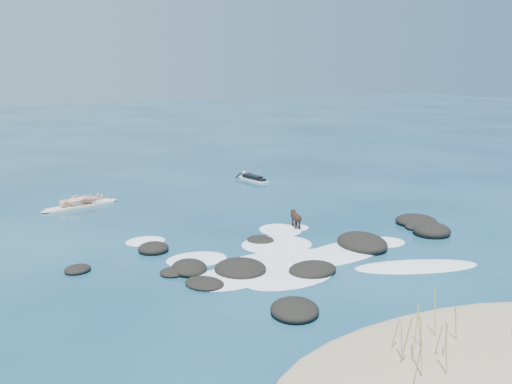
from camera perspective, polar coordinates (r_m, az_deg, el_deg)
ground at (r=18.58m, az=1.99°, el=-5.49°), size 160.00×160.00×0.00m
sand_dune at (r=12.60m, az=20.97°, el=-15.45°), size 9.00×4.40×0.60m
dune_grass at (r=11.87m, az=18.61°, el=-13.55°), size 3.84×1.66×1.24m
reef_rocks at (r=18.17m, az=7.40°, el=-5.64°), size 13.53×7.46×0.59m
breaking_foam at (r=17.63m, az=3.88°, el=-6.48°), size 9.01×7.73×0.12m
standing_surfer_rig at (r=24.67m, az=-17.24°, el=0.27°), size 3.30×1.31×1.91m
paddling_surfer_rig at (r=29.21m, az=-0.40°, el=1.43°), size 1.07×2.25×0.39m
dog at (r=20.51m, az=3.99°, el=-2.49°), size 0.42×1.03×0.67m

